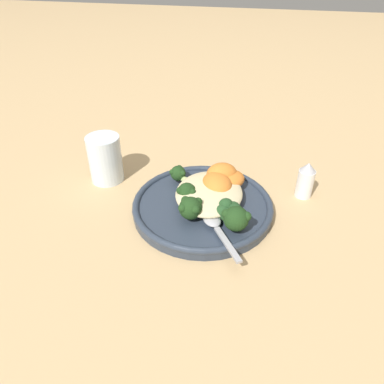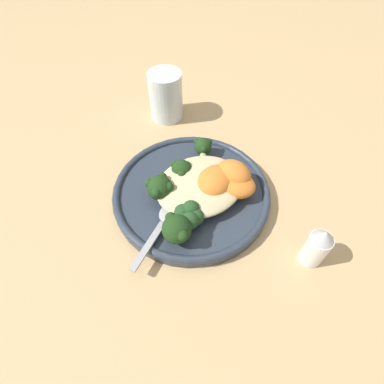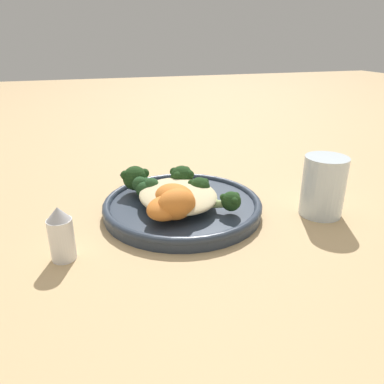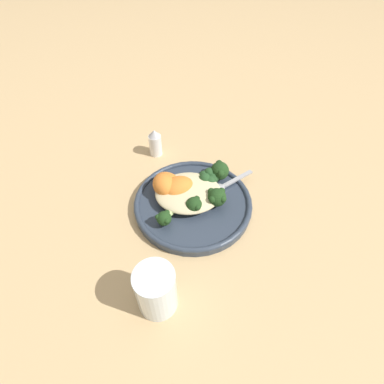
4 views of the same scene
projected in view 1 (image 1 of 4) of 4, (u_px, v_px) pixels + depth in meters
ground_plane at (209, 209)px, 0.66m from camera, size 4.00×4.00×0.00m
plate at (203, 206)px, 0.65m from camera, size 0.24×0.24×0.02m
quinoa_mound at (207, 192)px, 0.65m from camera, size 0.14×0.11×0.02m
broccoli_stalk_0 at (188, 180)px, 0.68m from camera, size 0.08×0.11×0.03m
broccoli_stalk_1 at (191, 193)px, 0.64m from camera, size 0.03×0.08×0.03m
broccoli_stalk_2 at (194, 207)px, 0.60m from camera, size 0.10×0.07×0.04m
broccoli_stalk_3 at (233, 216)px, 0.58m from camera, size 0.11×0.08×0.04m
sweet_potato_chunk_0 at (217, 184)px, 0.65m from camera, size 0.08×0.07×0.04m
sweet_potato_chunk_1 at (229, 180)px, 0.67m from camera, size 0.08×0.08×0.03m
sweet_potato_chunk_2 at (222, 174)px, 0.67m from camera, size 0.06×0.07×0.04m
kale_tuft at (229, 210)px, 0.60m from camera, size 0.04×0.04×0.03m
spoon at (215, 225)px, 0.59m from camera, size 0.11×0.08×0.01m
water_glass at (105, 159)px, 0.71m from camera, size 0.06×0.06×0.09m
salt_shaker at (306, 180)px, 0.67m from camera, size 0.03×0.03×0.07m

